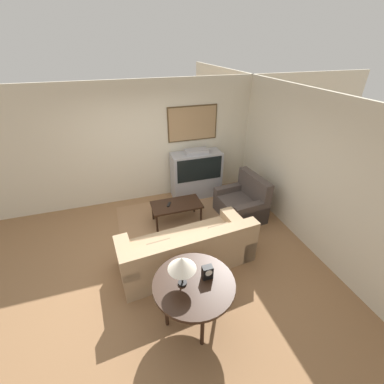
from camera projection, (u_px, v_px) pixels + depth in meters
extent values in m
plane|color=#8E6642|center=(165.00, 254.00, 4.65)|extent=(12.00, 12.00, 0.00)
cube|color=beige|center=(141.00, 144.00, 5.70)|extent=(12.00, 0.06, 2.70)
cube|color=#4C381E|center=(193.00, 123.00, 5.79)|extent=(1.15, 0.03, 0.79)
cube|color=#A37F56|center=(193.00, 124.00, 5.78)|extent=(1.10, 0.01, 0.74)
cube|color=beige|center=(303.00, 168.00, 4.65)|extent=(0.06, 12.00, 2.70)
cube|color=#99704C|center=(179.00, 220.00, 5.53)|extent=(2.50, 1.77, 0.01)
cube|color=#9E9EA3|center=(196.00, 186.00, 6.31)|extent=(1.17, 0.47, 0.50)
cube|color=#9E9EA3|center=(196.00, 165.00, 6.02)|extent=(1.17, 0.47, 0.62)
cube|color=black|center=(200.00, 170.00, 5.82)|extent=(1.05, 0.01, 0.54)
cube|color=#9E9EA3|center=(196.00, 151.00, 5.84)|extent=(0.53, 0.26, 0.09)
cube|color=tan|center=(186.00, 252.00, 4.41)|extent=(2.31, 1.10, 0.42)
cube|color=tan|center=(194.00, 247.00, 3.93)|extent=(2.25, 0.41, 0.39)
cube|color=tan|center=(237.00, 234.00, 4.70)|extent=(0.32, 0.93, 0.58)
cube|color=tan|center=(127.00, 266.00, 4.04)|extent=(0.32, 0.93, 0.58)
cube|color=#7C664D|center=(219.00, 235.00, 4.22)|extent=(0.37, 0.15, 0.34)
cube|color=#7C664D|center=(160.00, 252.00, 3.88)|extent=(0.37, 0.15, 0.34)
cube|color=#473D38|center=(240.00, 208.00, 5.58)|extent=(0.90, 1.06, 0.41)
cube|color=#473D38|center=(254.00, 187.00, 5.45)|extent=(0.28, 1.00, 0.51)
cube|color=#473D38|center=(230.00, 196.00, 5.86)|extent=(0.82, 0.24, 0.55)
cube|color=#473D38|center=(251.00, 215.00, 5.22)|extent=(0.82, 0.24, 0.55)
cube|color=black|center=(176.00, 205.00, 5.29)|extent=(1.02, 0.54, 0.04)
cylinder|color=black|center=(157.00, 224.00, 5.10)|extent=(0.04, 0.04, 0.40)
cylinder|color=black|center=(201.00, 216.00, 5.34)|extent=(0.04, 0.04, 0.40)
cylinder|color=black|center=(153.00, 212.00, 5.46)|extent=(0.04, 0.04, 0.40)
cylinder|color=black|center=(194.00, 204.00, 5.70)|extent=(0.04, 0.04, 0.40)
cylinder|color=black|center=(194.00, 284.00, 3.19)|extent=(1.04, 1.04, 0.04)
cube|color=black|center=(194.00, 287.00, 3.23)|extent=(0.88, 0.41, 0.08)
cylinder|color=black|center=(166.00, 307.00, 3.34)|extent=(0.05, 0.05, 0.72)
cylinder|color=black|center=(218.00, 293.00, 3.53)|extent=(0.05, 0.05, 0.72)
cylinder|color=black|center=(202.00, 327.00, 3.11)|extent=(0.05, 0.05, 0.72)
cylinder|color=black|center=(182.00, 283.00, 3.17)|extent=(0.11, 0.11, 0.02)
cylinder|color=black|center=(182.00, 271.00, 3.06)|extent=(0.02, 0.02, 0.38)
cone|color=silver|center=(182.00, 263.00, 2.99)|extent=(0.35, 0.35, 0.17)
cube|color=black|center=(207.00, 272.00, 3.21)|extent=(0.13, 0.09, 0.18)
cylinder|color=white|center=(209.00, 273.00, 3.16)|extent=(0.09, 0.01, 0.09)
cube|color=black|center=(169.00, 204.00, 5.25)|extent=(0.12, 0.16, 0.02)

